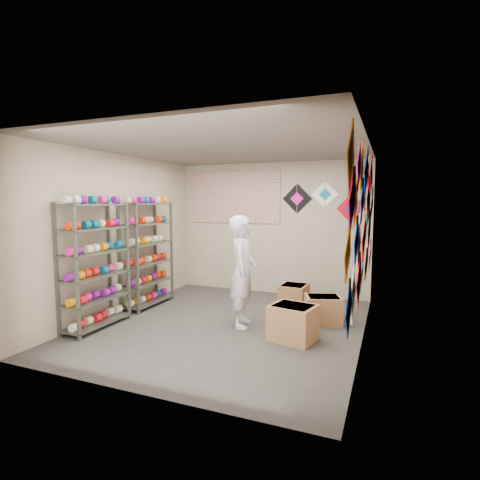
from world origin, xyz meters
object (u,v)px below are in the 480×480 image
at_px(shopkeeper, 243,271).
at_px(carton_a, 293,323).
at_px(carton_c, 294,297).
at_px(carton_b, 323,310).
at_px(shelf_rack_front, 95,266).
at_px(shelf_rack_back, 147,254).

height_order(shopkeeper, carton_a, shopkeeper).
bearing_deg(carton_c, carton_b, -41.63).
distance_m(shelf_rack_front, shopkeeper, 2.22).
bearing_deg(shelf_rack_front, carton_a, 11.71).
bearing_deg(shopkeeper, carton_c, -35.89).
bearing_deg(shopkeeper, shelf_rack_back, 65.87).
relative_size(shelf_rack_front, carton_b, 3.54).
height_order(shelf_rack_front, carton_a, shelf_rack_front).
relative_size(carton_b, carton_c, 1.07).
bearing_deg(carton_b, carton_c, 114.99).
xyz_separation_m(carton_b, carton_c, (-0.62, 0.63, -0.00)).
bearing_deg(shelf_rack_back, shopkeeper, -11.24).
xyz_separation_m(shelf_rack_front, carton_a, (2.89, 0.60, -0.70)).
bearing_deg(carton_b, shelf_rack_back, 163.17).
xyz_separation_m(shopkeeper, carton_a, (0.86, -0.30, -0.60)).
height_order(shelf_rack_front, shelf_rack_back, same).
height_order(carton_a, carton_c, carton_a).
xyz_separation_m(shopkeeper, carton_b, (1.13, 0.56, -0.63)).
bearing_deg(shopkeeper, carton_b, -76.46).
distance_m(shopkeeper, carton_c, 1.44).
bearing_deg(shelf_rack_front, shopkeeper, 23.89).
bearing_deg(carton_a, carton_b, 84.68).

